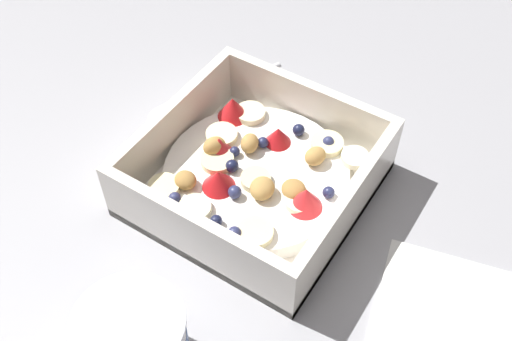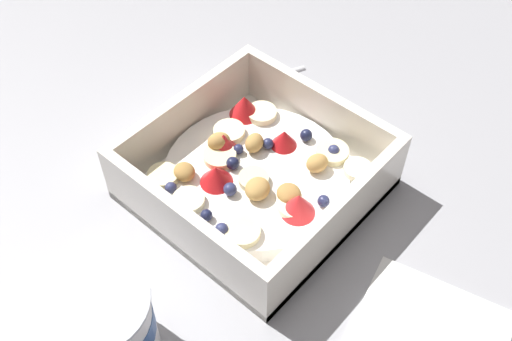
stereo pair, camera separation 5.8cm
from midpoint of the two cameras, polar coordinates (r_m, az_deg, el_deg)
The scene contains 4 objects.
ground_plane at distance 0.60m, azimuth -4.27°, elevation -2.19°, with size 2.40×2.40×0.00m, color #9E9EA3.
fruit_bowl at distance 0.59m, azimuth -2.87°, elevation -0.61°, with size 0.20×0.20×0.07m.
spoon at distance 0.69m, azimuth -8.66°, elevation 6.21°, with size 0.09×0.17×0.01m.
folded_napkin at distance 0.54m, azimuth 14.55°, elevation -13.08°, with size 0.12×0.12×0.01m, color white.
Camera 1 is at (-0.22, 0.31, 0.47)m, focal length 43.09 mm.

